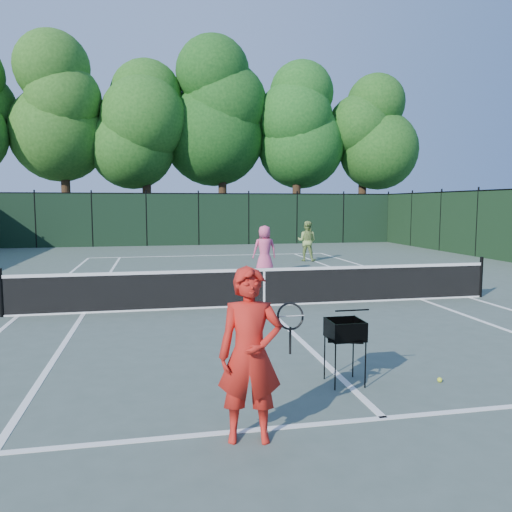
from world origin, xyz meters
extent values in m
plane|color=#46554C|center=(0.00, 0.00, 0.00)|extent=(90.00, 90.00, 0.00)
cube|color=white|center=(-5.49, 0.00, 0.00)|extent=(0.10, 23.77, 0.01)
cube|color=white|center=(5.49, 0.00, 0.00)|extent=(0.10, 23.77, 0.01)
cube|color=white|center=(-4.12, 0.00, 0.00)|extent=(0.10, 23.77, 0.01)
cube|color=white|center=(4.12, 0.00, 0.00)|extent=(0.10, 23.77, 0.01)
cube|color=white|center=(0.00, 11.88, 0.00)|extent=(10.97, 0.10, 0.01)
cube|color=white|center=(0.00, -6.40, 0.00)|extent=(8.23, 0.10, 0.01)
cube|color=white|center=(0.00, 6.40, 0.00)|extent=(8.23, 0.10, 0.01)
cube|color=white|center=(0.00, 0.00, 0.00)|extent=(0.10, 12.80, 0.01)
cube|color=black|center=(0.00, 0.00, 0.46)|extent=(11.60, 0.03, 0.85)
cube|color=white|center=(0.00, 0.00, 0.88)|extent=(11.60, 0.05, 0.07)
cube|color=white|center=(0.00, 0.00, 0.02)|extent=(11.60, 0.05, 0.04)
cube|color=white|center=(0.00, 0.00, 0.46)|extent=(0.05, 0.04, 0.91)
cylinder|color=black|center=(-5.80, 0.00, 0.53)|extent=(0.09, 0.09, 1.06)
cylinder|color=black|center=(5.80, 0.00, 0.53)|extent=(0.09, 0.09, 1.06)
cube|color=black|center=(0.00, 18.00, 1.50)|extent=(24.00, 0.05, 3.00)
cylinder|color=black|center=(-8.00, 22.00, 2.40)|extent=(0.56, 0.56, 4.80)
ellipsoid|color=#1F4E16|center=(-8.00, 22.00, 8.71)|extent=(6.80, 6.80, 10.54)
cylinder|color=black|center=(-3.00, 21.80, 2.15)|extent=(0.56, 0.56, 4.30)
ellipsoid|color=#1A4D16|center=(-3.00, 21.80, 7.75)|extent=(6.00, 6.00, 9.30)
cylinder|color=black|center=(2.00, 22.30, 2.50)|extent=(0.56, 0.56, 5.00)
ellipsoid|color=#134213|center=(2.00, 22.30, 9.03)|extent=(7.00, 7.00, 10.85)
cylinder|color=black|center=(7.00, 21.60, 2.30)|extent=(0.56, 0.56, 4.60)
ellipsoid|color=#154C17|center=(7.00, 21.60, 8.16)|extent=(6.20, 6.20, 9.61)
cylinder|color=black|center=(12.00, 22.10, 2.20)|extent=(0.56, 0.56, 4.40)
ellipsoid|color=#174714|center=(12.00, 22.10, 7.74)|extent=(5.80, 5.80, 8.99)
imported|color=red|center=(-1.59, -6.60, 0.90)|extent=(0.72, 0.53, 1.81)
cylinder|color=black|center=(-1.09, -6.33, 0.95)|extent=(0.03, 0.03, 0.30)
torus|color=black|center=(-1.09, -6.33, 1.22)|extent=(0.30, 0.10, 0.30)
imported|color=#DE4E7D|center=(1.20, 5.41, 0.84)|extent=(0.84, 0.56, 1.69)
imported|color=#87A653|center=(3.82, 8.88, 0.85)|extent=(1.04, 0.98, 1.70)
cylinder|color=black|center=(-0.24, -5.47, 0.31)|extent=(0.02, 0.02, 0.62)
cylinder|color=black|center=(0.18, -5.47, 0.31)|extent=(0.02, 0.02, 0.62)
cylinder|color=black|center=(-0.24, -5.05, 0.31)|extent=(0.02, 0.02, 0.62)
cylinder|color=black|center=(0.18, -5.05, 0.31)|extent=(0.02, 0.02, 0.62)
cube|color=black|center=(-0.03, -5.26, 0.75)|extent=(0.59, 0.59, 0.26)
sphere|color=yellow|center=(-0.03, -5.26, 0.67)|extent=(0.07, 0.07, 0.07)
sphere|color=yellow|center=(-0.03, -5.26, 0.67)|extent=(0.07, 0.07, 0.07)
sphere|color=yellow|center=(-0.03, -5.26, 0.67)|extent=(0.07, 0.07, 0.07)
sphere|color=yellow|center=(-0.03, -5.26, 0.67)|extent=(0.07, 0.07, 0.07)
sphere|color=yellow|center=(-0.03, -5.26, 0.67)|extent=(0.07, 0.07, 0.07)
sphere|color=yellow|center=(-0.03, -5.26, 0.67)|extent=(0.07, 0.07, 0.07)
sphere|color=yellow|center=(-0.03, -5.26, 0.67)|extent=(0.07, 0.07, 0.07)
sphere|color=yellow|center=(-0.03, -5.26, 0.67)|extent=(0.07, 0.07, 0.07)
sphere|color=yellow|center=(-0.03, -5.26, 0.67)|extent=(0.07, 0.07, 0.07)
sphere|color=yellow|center=(-0.03, -5.26, 0.67)|extent=(0.07, 0.07, 0.07)
sphere|color=yellow|center=(-0.03, -5.26, 0.67)|extent=(0.07, 0.07, 0.07)
sphere|color=#C1DA2C|center=(1.27, -5.48, 0.03)|extent=(0.07, 0.07, 0.07)
sphere|color=#C7D02A|center=(-0.48, -1.84, 0.03)|extent=(0.07, 0.07, 0.07)
camera|label=1|loc=(-2.51, -11.46, 2.44)|focal=35.00mm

